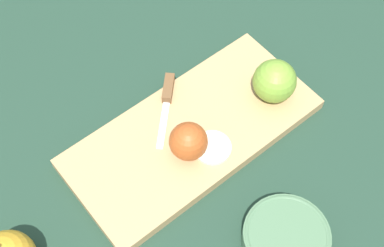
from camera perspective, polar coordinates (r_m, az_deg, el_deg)
name	(u,v)px	position (r m, az deg, el deg)	size (l,w,h in m)	color
ground_plane	(192,136)	(0.93, 0.00, -1.37)	(4.00, 4.00, 0.00)	#1E3828
cutting_board	(192,133)	(0.92, 0.00, -1.02)	(0.45, 0.23, 0.02)	tan
apple_half_left	(274,81)	(0.93, 8.79, 4.48)	(0.08, 0.08, 0.08)	olive
apple_half_right	(189,141)	(0.86, -0.37, -1.93)	(0.06, 0.06, 0.06)	#AD4C1E
knife	(167,94)	(0.95, -2.63, 3.13)	(0.12, 0.11, 0.02)	silver
apple_slice	(214,146)	(0.89, 2.32, -2.47)	(0.06, 0.06, 0.01)	#EFE5C6
bowl	(286,238)	(0.84, 9.96, -11.95)	(0.13, 0.13, 0.04)	#4C704C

